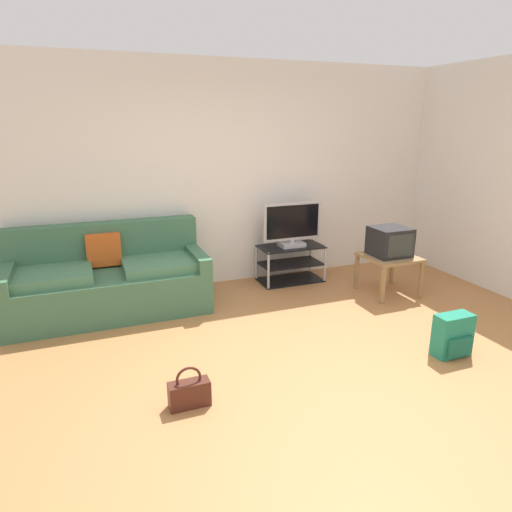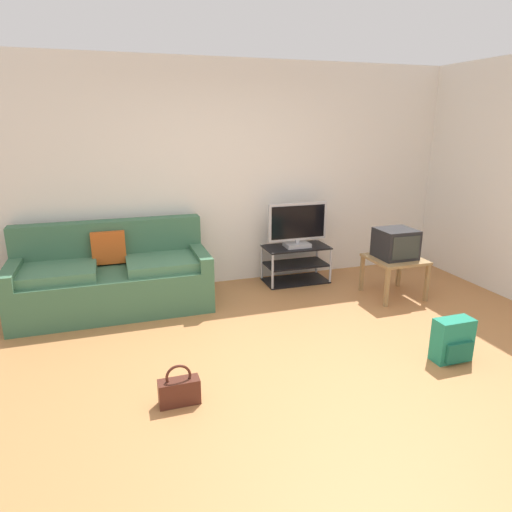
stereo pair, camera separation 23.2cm
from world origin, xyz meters
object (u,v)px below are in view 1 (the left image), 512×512
(handbag, at_px, (189,393))
(side_table, at_px, (389,261))
(flat_tv, at_px, (292,225))
(crt_tv, at_px, (390,242))
(couch, at_px, (109,281))
(backpack, at_px, (453,335))
(tv_stand, at_px, (290,263))

(handbag, bearing_deg, side_table, 26.61)
(flat_tv, relative_size, crt_tv, 1.83)
(couch, relative_size, side_table, 3.49)
(backpack, bearing_deg, handbag, 158.55)
(flat_tv, distance_m, side_table, 1.25)
(handbag, bearing_deg, crt_tv, 26.88)
(flat_tv, xyz_separation_m, crt_tv, (0.90, -0.78, -0.11))
(crt_tv, xyz_separation_m, backpack, (-0.41, -1.48, -0.45))
(flat_tv, relative_size, backpack, 2.01)
(side_table, bearing_deg, couch, 168.29)
(tv_stand, xyz_separation_m, flat_tv, (0.00, -0.02, 0.51))
(side_table, relative_size, handbag, 1.85)
(crt_tv, relative_size, handbag, 1.32)
(couch, distance_m, tv_stand, 2.25)
(flat_tv, distance_m, handbag, 2.92)
(couch, xyz_separation_m, flat_tv, (2.25, 0.15, 0.40))
(crt_tv, distance_m, backpack, 1.60)
(crt_tv, height_order, backpack, crt_tv)
(side_table, xyz_separation_m, backpack, (-0.41, -1.47, -0.22))
(tv_stand, xyz_separation_m, backpack, (0.49, -2.29, -0.05))
(flat_tv, distance_m, backpack, 2.39)
(couch, relative_size, crt_tv, 4.91)
(tv_stand, height_order, crt_tv, crt_tv)
(flat_tv, bearing_deg, crt_tv, -41.14)
(flat_tv, xyz_separation_m, side_table, (0.90, -0.80, -0.34))
(tv_stand, relative_size, flat_tv, 1.06)
(crt_tv, relative_size, backpack, 1.10)
(couch, bearing_deg, crt_tv, -11.43)
(backpack, bearing_deg, couch, 123.11)
(couch, distance_m, backpack, 3.46)
(couch, xyz_separation_m, handbag, (0.40, -2.02, -0.23))
(couch, bearing_deg, tv_stand, 4.36)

